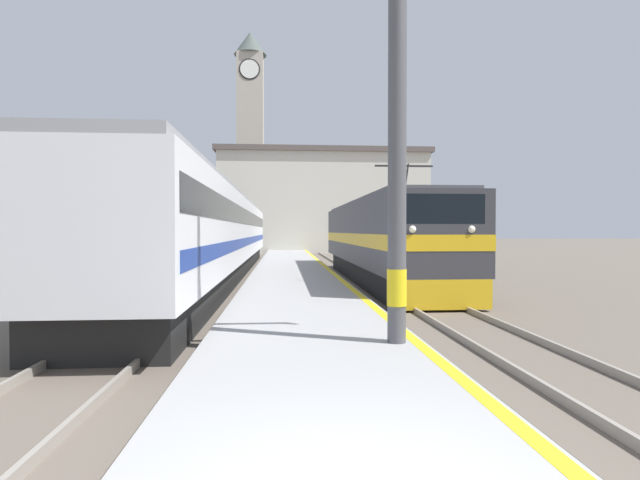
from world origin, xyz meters
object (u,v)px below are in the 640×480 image
object	(u,v)px
locomotive_train	(380,240)
catenary_mast	(402,127)
passenger_train	(219,234)
clock_tower	(251,135)

from	to	relation	value
locomotive_train	catenary_mast	xyz separation A→B (m)	(-2.27, -13.22, 2.09)
locomotive_train	passenger_train	world-z (taller)	locomotive_train
locomotive_train	catenary_mast	bearing A→B (deg)	-99.76
clock_tower	locomotive_train	bearing A→B (deg)	-78.66
passenger_train	catenary_mast	distance (m)	16.87
passenger_train	catenary_mast	bearing A→B (deg)	-72.82
locomotive_train	catenary_mast	distance (m)	13.57
catenary_mast	passenger_train	bearing A→B (deg)	107.18
catenary_mast	clock_tower	world-z (taller)	clock_tower
passenger_train	locomotive_train	bearing A→B (deg)	-21.20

